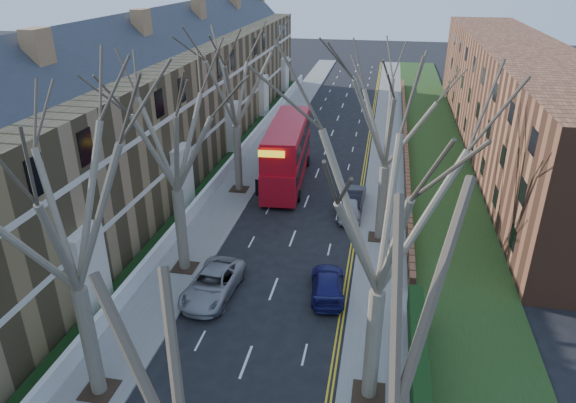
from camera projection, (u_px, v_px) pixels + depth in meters
The scene contains 16 objects.
pavement_left at pixel (266, 147), 51.54m from camera, with size 3.00×102.00×0.12m, color slate.
pavement_right at pixel (387, 154), 49.49m from camera, with size 3.00×102.00×0.12m, color slate.
terrace_left at pixel (156, 110), 43.42m from camera, with size 9.70×78.00×13.60m.
flats_right at pixel (514, 99), 49.00m from camera, with size 13.97×54.00×10.00m.
front_wall_left at pixel (227, 169), 44.47m from camera, with size 0.30×78.00×1.00m.
grass_verge_right at pixel (435, 156), 48.68m from camera, with size 6.00×102.00×0.06m.
tree_left_mid at pixel (58, 190), 18.11m from camera, with size 10.50×10.50×14.71m.
tree_left_far at pixel (170, 121), 27.14m from camera, with size 10.15×10.15×14.22m.
tree_left_dist at pixel (234, 72), 37.68m from camera, with size 10.50×10.50×14.71m.
tree_right_mid at pixel (386, 192), 17.94m from camera, with size 10.50×10.50×14.71m.
tree_right_far at pixel (390, 103), 30.53m from camera, with size 10.15×10.15×14.22m.
double_decker_bus at pixel (287, 154), 42.52m from camera, with size 3.56×12.12×4.97m.
car_left_far at pixel (213, 284), 28.36m from camera, with size 2.40×5.21×1.45m, color gray.
car_right_near at pixel (328, 284), 28.49m from camera, with size 1.81×4.46×1.29m, color navy.
car_right_mid at pixel (349, 207), 37.25m from camera, with size 1.70×4.22×1.44m, color #9FA2A7.
car_right_far at pixel (353, 197), 38.77m from camera, with size 1.61×4.61×1.52m, color black.
Camera 1 is at (5.41, -8.74, 16.86)m, focal length 32.00 mm.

